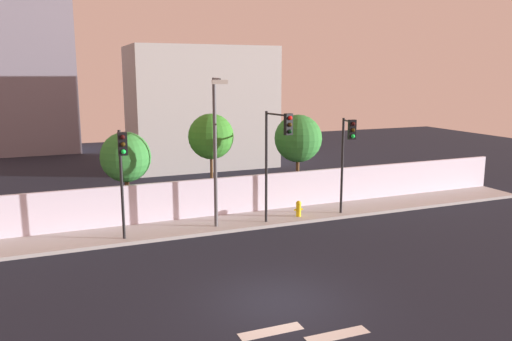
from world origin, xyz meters
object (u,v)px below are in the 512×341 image
Objects in this scene: traffic_light_right at (122,162)px; roadside_tree_midright at (211,137)px; fire_hydrant at (299,208)px; roadside_tree_midleft at (126,157)px; traffic_light_left at (277,144)px; traffic_light_center at (348,146)px; roadside_tree_rightmost at (298,139)px; street_lamp_curbside at (216,140)px.

roadside_tree_midright is (4.72, 3.39, 0.40)m from traffic_light_right.
traffic_light_right is at bearing -175.21° from fire_hydrant.
traffic_light_right is 1.06× the size of roadside_tree_midleft.
traffic_light_left is 7.07m from roadside_tree_midleft.
traffic_light_center reaches higher than traffic_light_right.
roadside_tree_rightmost is at bearing 52.10° from traffic_light_left.
traffic_light_center is 10.28m from traffic_light_right.
traffic_light_right is at bearing -174.90° from street_lamp_curbside.
roadside_tree_midright reaches higher than traffic_light_right.
roadside_tree_midleft is (0.61, 3.39, -0.36)m from traffic_light_right.
street_lamp_curbside is 1.54× the size of roadside_tree_midleft.
roadside_tree_midright is at bearing 115.85° from traffic_light_left.
traffic_light_left is 4.78m from roadside_tree_rightmost.
fire_hydrant is 0.16× the size of roadside_tree_rightmost.
traffic_light_center is at bearing -19.66° from roadside_tree_midleft.
fire_hydrant is at bearing -115.81° from roadside_tree_rightmost.
fire_hydrant is 4.20m from roadside_tree_rightmost.
traffic_light_left is at bearing -15.79° from street_lamp_curbside.
roadside_tree_rightmost is (9.47, 3.39, 0.07)m from traffic_light_right.
traffic_light_right is at bearing -144.29° from roadside_tree_midright.
traffic_light_left is 1.20× the size of roadside_tree_midleft.
traffic_light_left is 1.07× the size of roadside_tree_rightmost.
traffic_light_left is at bearing -127.90° from roadside_tree_rightmost.
street_lamp_curbside is at bearing -151.06° from roadside_tree_rightmost.
roadside_tree_midleft is (-7.55, 2.71, 2.50)m from fire_hydrant.
traffic_light_right is at bearing -160.29° from roadside_tree_rightmost.
roadside_tree_midleft is at bearing 180.00° from roadside_tree_rightmost.
traffic_light_right is (-6.54, 0.37, -0.42)m from traffic_light_left.
roadside_tree_midleft is 0.89× the size of roadside_tree_rightmost.
traffic_light_center is 6.56m from roadside_tree_midright.
roadside_tree_midright is (-5.57, 3.46, 0.30)m from traffic_light_center.
traffic_light_left is 1.02× the size of roadside_tree_midright.
roadside_tree_rightmost is at bearing 0.00° from roadside_tree_midright.
traffic_light_left reaches higher than traffic_light_center.
traffic_light_center reaches higher than fire_hydrant.
traffic_light_left is 6.56m from traffic_light_right.
fire_hydrant is at bearing 160.58° from traffic_light_center.
roadside_tree_midleft is (-5.93, 3.76, -0.79)m from traffic_light_left.
traffic_light_right is 0.95× the size of roadside_tree_rightmost.
fire_hydrant is at bearing 4.79° from traffic_light_right.
traffic_light_left reaches higher than roadside_tree_midleft.
traffic_light_center is 0.71× the size of street_lamp_curbside.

